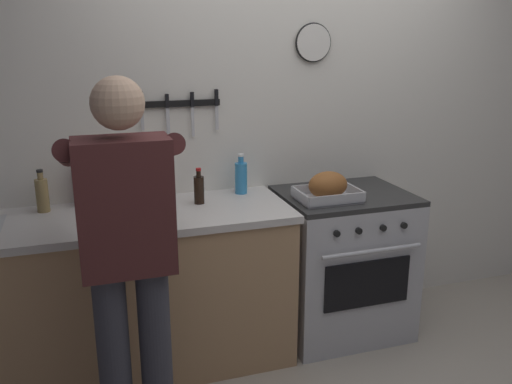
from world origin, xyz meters
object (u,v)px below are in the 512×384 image
at_px(stove, 342,263).
at_px(bottle_dish_soap, 241,177).
at_px(bottle_hot_sauce, 135,194).
at_px(person_cook, 127,248).
at_px(bottle_vinegar, 42,194).
at_px(bottle_wine_red, 82,183).
at_px(roasting_pan, 328,188).
at_px(cutting_board, 129,216).
at_px(bottle_soy_sauce, 199,189).

relative_size(stove, bottle_dish_soap, 3.76).
xyz_separation_m(stove, bottle_hot_sauce, (-1.22, 0.15, 0.51)).
bearing_deg(bottle_dish_soap, person_cook, -132.46).
distance_m(bottle_vinegar, bottle_dish_soap, 1.10).
xyz_separation_m(bottle_vinegar, bottle_wine_red, (0.20, 0.05, 0.03)).
distance_m(roasting_pan, cutting_board, 1.11).
bearing_deg(cutting_board, bottle_dish_soap, 20.79).
xyz_separation_m(cutting_board, bottle_soy_sauce, (0.40, 0.14, 0.07)).
bearing_deg(roasting_pan, bottle_hot_sauce, 166.85).
height_order(stove, roasting_pan, roasting_pan).
bearing_deg(bottle_hot_sauce, bottle_vinegar, 174.99).
bearing_deg(bottle_hot_sauce, cutting_board, -104.94).
bearing_deg(bottle_dish_soap, bottle_vinegar, -179.62).
height_order(roasting_pan, bottle_dish_soap, bottle_dish_soap).
xyz_separation_m(roasting_pan, bottle_wine_red, (-1.33, 0.34, 0.05)).
bearing_deg(bottle_vinegar, person_cook, -65.49).
distance_m(bottle_hot_sauce, bottle_soy_sauce, 0.35).
bearing_deg(person_cook, bottle_wine_red, 14.12).
relative_size(roasting_pan, bottle_wine_red, 1.15).
height_order(stove, person_cook, person_cook).
relative_size(bottle_wine_red, bottle_dish_soap, 1.28).
bearing_deg(roasting_pan, person_cook, -156.27).
bearing_deg(bottle_vinegar, stove, -6.41).
bearing_deg(roasting_pan, bottle_soy_sauce, 166.44).
height_order(person_cook, cutting_board, person_cook).
relative_size(person_cook, bottle_wine_red, 5.42).
height_order(stove, bottle_hot_sauce, bottle_hot_sauce).
height_order(bottle_vinegar, bottle_wine_red, bottle_wine_red).
height_order(roasting_pan, bottle_hot_sauce, roasting_pan).
bearing_deg(bottle_hot_sauce, stove, -6.95).
relative_size(roasting_pan, bottle_soy_sauce, 1.74).
bearing_deg(stove, bottle_wine_red, 170.83).
xyz_separation_m(person_cook, bottle_vinegar, (-0.37, 0.80, 0.04)).
xyz_separation_m(stove, bottle_vinegar, (-1.70, 0.19, 0.55)).
bearing_deg(bottle_wine_red, roasting_pan, -14.30).
bearing_deg(cutting_board, bottle_soy_sauce, 18.61).
distance_m(person_cook, bottle_wine_red, 0.87).
bearing_deg(bottle_vinegar, cutting_board, -30.96).
distance_m(roasting_pan, bottle_soy_sauce, 0.73).
relative_size(bottle_hot_sauce, bottle_wine_red, 0.51).
bearing_deg(bottle_vinegar, bottle_dish_soap, 0.38).
bearing_deg(stove, bottle_soy_sauce, 175.20).
xyz_separation_m(roasting_pan, bottle_vinegar, (-1.53, 0.29, 0.02)).
bearing_deg(roasting_pan, bottle_vinegar, 169.34).
height_order(bottle_hot_sauce, bottle_wine_red, bottle_wine_red).
xyz_separation_m(stove, bottle_wine_red, (-1.49, 0.24, 0.58)).
height_order(person_cook, bottle_wine_red, person_cook).
relative_size(cutting_board, bottle_soy_sauce, 1.78).
height_order(bottle_hot_sauce, bottle_vinegar, bottle_vinegar).
relative_size(cutting_board, bottle_dish_soap, 1.51).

